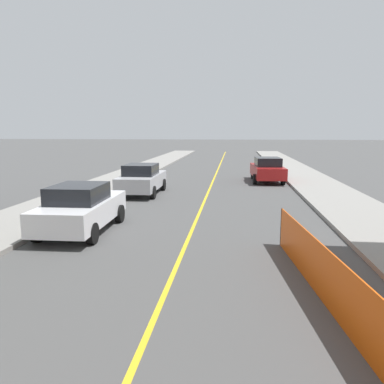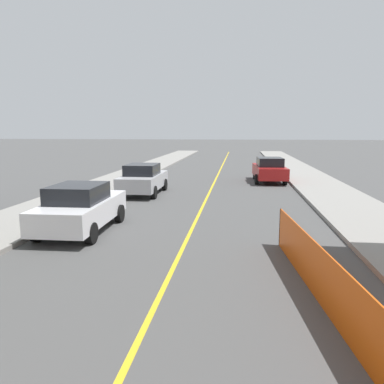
{
  "view_description": "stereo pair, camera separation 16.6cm",
  "coord_description": "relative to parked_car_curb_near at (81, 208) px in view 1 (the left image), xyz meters",
  "views": [
    {
      "loc": [
        1.37,
        14.85,
        3.32
      ],
      "look_at": [
        -0.2,
        28.76,
        1.0
      ],
      "focal_mm": 35.0,
      "sensor_mm": 36.0,
      "label": 1
    },
    {
      "loc": [
        1.53,
        14.87,
        3.32
      ],
      "look_at": [
        -0.2,
        28.76,
        1.0
      ],
      "focal_mm": 35.0,
      "sensor_mm": 36.0,
      "label": 2
    }
  ],
  "objects": [
    {
      "name": "safety_mesh_fence",
      "position": [
        6.76,
        -4.53,
        -0.25
      ],
      "size": [
        0.84,
        7.55,
        1.1
      ],
      "rotation": [
        0.0,
        0.0,
        1.68
      ],
      "color": "#EF560C",
      "rests_on": "ground_plane"
    },
    {
      "name": "parked_car_curb_near",
      "position": [
        0.0,
        0.0,
        0.0
      ],
      "size": [
        1.94,
        4.34,
        1.59
      ],
      "rotation": [
        0.0,
        0.0,
        0.02
      ],
      "color": "silver",
      "rests_on": "ground_plane"
    },
    {
      "name": "sidewalk_left",
      "position": [
        -2.73,
        10.24,
        -0.72
      ],
      "size": [
        3.17,
        73.24,
        0.15
      ],
      "color": "gray",
      "rests_on": "ground_plane"
    },
    {
      "name": "parked_car_curb_mid",
      "position": [
        0.2,
        7.41,
        0.0
      ],
      "size": [
        1.93,
        4.31,
        1.59
      ],
      "rotation": [
        0.0,
        0.0,
        0.01
      ],
      "color": "#B7B7BC",
      "rests_on": "ground_plane"
    },
    {
      "name": "parked_car_curb_far",
      "position": [
        7.12,
        12.99,
        0.0
      ],
      "size": [
        2.04,
        4.4,
        1.59
      ],
      "rotation": [
        0.0,
        0.0,
        0.06
      ],
      "color": "maroon",
      "rests_on": "ground_plane"
    },
    {
      "name": "lane_stripe",
      "position": [
        3.6,
        10.24,
        -0.8
      ],
      "size": [
        0.12,
        73.24,
        0.01
      ],
      "color": "gold",
      "rests_on": "ground_plane"
    },
    {
      "name": "sidewalk_right",
      "position": [
        9.93,
        10.24,
        -0.72
      ],
      "size": [
        3.17,
        73.24,
        0.15
      ],
      "color": "gray",
      "rests_on": "ground_plane"
    }
  ]
}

